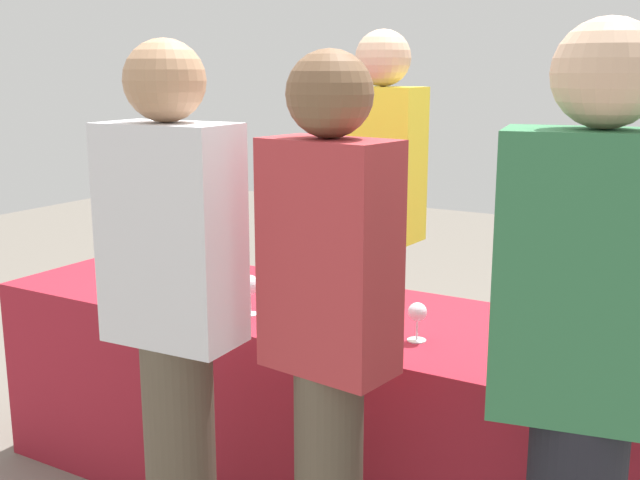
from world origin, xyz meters
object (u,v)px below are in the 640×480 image
at_px(wine_bottle_2, 339,266).
at_px(wine_glass_0, 166,263).
at_px(wine_bottle_1, 215,251).
at_px(wine_glass_3, 417,314).
at_px(wine_bottle_0, 198,243).
at_px(wine_glass_2, 250,287).
at_px(server_pouring, 381,212).
at_px(wine_bottle_3, 622,303).
at_px(guest_1, 329,333).
at_px(wine_glass_4, 580,334).
at_px(guest_2, 584,377).
at_px(guest_0, 174,311).
at_px(wine_glass_1, 222,273).

distance_m(wine_bottle_2, wine_glass_0, 0.68).
height_order(wine_bottle_1, wine_glass_3, wine_bottle_1).
relative_size(wine_bottle_0, wine_bottle_2, 1.09).
bearing_deg(wine_glass_2, server_pouring, 84.34).
xyz_separation_m(wine_bottle_3, guest_1, (-0.58, -0.83, 0.05)).
distance_m(wine_bottle_0, wine_glass_0, 0.27).
distance_m(wine_glass_4, server_pouring, 1.28).
xyz_separation_m(wine_glass_4, guest_2, (0.12, -0.53, 0.08)).
xyz_separation_m(wine_glass_0, guest_0, (0.59, -0.62, 0.07)).
bearing_deg(guest_1, wine_glass_0, 159.67).
bearing_deg(wine_glass_1, wine_glass_2, -29.03).
bearing_deg(wine_bottle_2, wine_bottle_3, 0.38).
height_order(wine_bottle_2, wine_glass_0, wine_bottle_2).
distance_m(wine_glass_3, server_pouring, 0.97).
bearing_deg(wine_glass_2, wine_bottle_1, 141.94).
bearing_deg(guest_0, wine_bottle_1, 118.11).
distance_m(wine_glass_2, guest_1, 0.73).
xyz_separation_m(wine_bottle_3, guest_2, (0.06, -0.84, 0.06)).
xyz_separation_m(wine_bottle_2, wine_glass_4, (0.96, -0.30, -0.01)).
relative_size(wine_bottle_0, wine_bottle_3, 1.02).
relative_size(wine_bottle_1, wine_bottle_2, 1.06).
relative_size(wine_bottle_2, wine_glass_4, 2.20).
bearing_deg(guest_0, guest_1, 5.08).
xyz_separation_m(wine_glass_3, guest_0, (-0.50, -0.56, 0.08)).
xyz_separation_m(wine_bottle_2, wine_glass_2, (-0.14, -0.38, -0.01)).
height_order(wine_bottle_0, wine_bottle_2, wine_bottle_0).
distance_m(wine_glass_0, wine_glass_1, 0.27).
xyz_separation_m(wine_glass_4, server_pouring, (-1.01, 0.77, 0.14)).
distance_m(wine_bottle_0, wine_glass_2, 0.66).
xyz_separation_m(wine_bottle_2, wine_glass_1, (-0.35, -0.27, -0.02)).
relative_size(wine_bottle_3, guest_0, 0.20).
height_order(guest_0, guest_2, guest_2).
bearing_deg(server_pouring, wine_glass_3, 126.74).
relative_size(wine_bottle_0, guest_1, 0.21).
xyz_separation_m(wine_glass_1, guest_2, (1.43, -0.56, 0.09)).
distance_m(wine_bottle_3, wine_glass_3, 0.65).
xyz_separation_m(wine_glass_4, guest_1, (-0.53, -0.52, 0.07)).
distance_m(wine_bottle_3, guest_1, 1.02).
relative_size(wine_glass_2, guest_1, 0.09).
bearing_deg(wine_glass_4, wine_bottle_3, 79.45).
bearing_deg(wine_glass_3, server_pouring, 123.26).
height_order(wine_bottle_0, wine_bottle_1, wine_bottle_0).
relative_size(wine_bottle_2, guest_2, 0.18).
bearing_deg(server_pouring, wine_bottle_1, 52.39).
xyz_separation_m(wine_bottle_0, guest_0, (0.65, -0.89, 0.05)).
relative_size(wine_glass_2, wine_glass_3, 1.13).
distance_m(wine_glass_0, wine_glass_3, 1.09).
distance_m(wine_glass_0, wine_glass_4, 1.58).
bearing_deg(guest_2, wine_glass_3, 129.91).
height_order(wine_bottle_0, wine_glass_3, wine_bottle_0).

